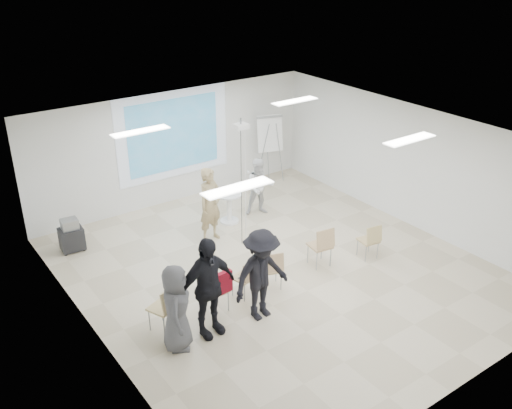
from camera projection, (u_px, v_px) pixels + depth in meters
floor at (278, 272)px, 12.32m from camera, size 8.00×9.00×0.10m
ceiling at (280, 135)px, 11.00m from camera, size 8.00×9.00×0.10m
wall_back at (173, 147)px, 15.01m from camera, size 8.00×0.10×3.00m
wall_left at (87, 268)px, 9.53m from camera, size 0.10×9.00×3.00m
wall_right at (411, 165)px, 13.80m from camera, size 0.10×9.00×3.00m
projection_halo at (174, 135)px, 14.81m from camera, size 3.20×0.01×2.30m
projection_image at (174, 135)px, 14.80m from camera, size 2.60×0.01×1.90m
pedestal_table at (229, 206)px, 14.18m from camera, size 0.84×0.84×0.80m
player_left at (210, 200)px, 13.11m from camera, size 0.85×0.68×2.05m
player_right at (260, 184)px, 14.47m from camera, size 0.98×0.90×1.65m
controller_left at (211, 182)px, 13.25m from camera, size 0.06×0.11×0.04m
controller_right at (248, 172)px, 14.43m from camera, size 0.08×0.12×0.04m
chair_far_left at (165, 305)px, 10.19m from camera, size 0.57×0.59×0.92m
chair_left_mid at (218, 288)px, 10.70m from camera, size 0.46×0.49×0.91m
chair_left_inner at (246, 275)px, 11.18m from camera, size 0.48×0.50×0.83m
chair_center at (272, 267)px, 11.43m from camera, size 0.52×0.54×0.86m
chair_right_inner at (322, 244)px, 12.20m from camera, size 0.50×0.53×0.94m
chair_right_far at (371, 239)px, 12.53m from camera, size 0.45×0.48×0.84m
red_jacket at (221, 283)px, 10.51m from camera, size 0.46×0.14×0.43m
laptop at (243, 276)px, 11.26m from camera, size 0.35×0.29×0.02m
audience_left at (207, 281)px, 9.88m from camera, size 1.33×0.85×2.21m
audience_mid at (261, 269)px, 10.37m from camera, size 1.37×0.79×2.06m
audience_outer at (176, 303)px, 9.63m from camera, size 0.95×1.05×1.80m
flipchart_easel at (270, 134)px, 16.02m from camera, size 0.83×0.66×2.00m
av_cart at (71, 236)px, 12.93m from camera, size 0.55×0.45×0.78m
ceiling_projector at (241, 132)px, 12.31m from camera, size 0.30×0.25×3.00m
fluor_panel_nw at (141, 131)px, 11.45m from camera, size 1.20×0.30×0.02m
fluor_panel_ne at (295, 101)px, 13.56m from camera, size 1.20×0.30×0.02m
fluor_panel_sw at (238, 188)px, 8.88m from camera, size 1.20×0.30×0.02m
fluor_panel_se at (410, 139)px, 10.99m from camera, size 1.20×0.30×0.02m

